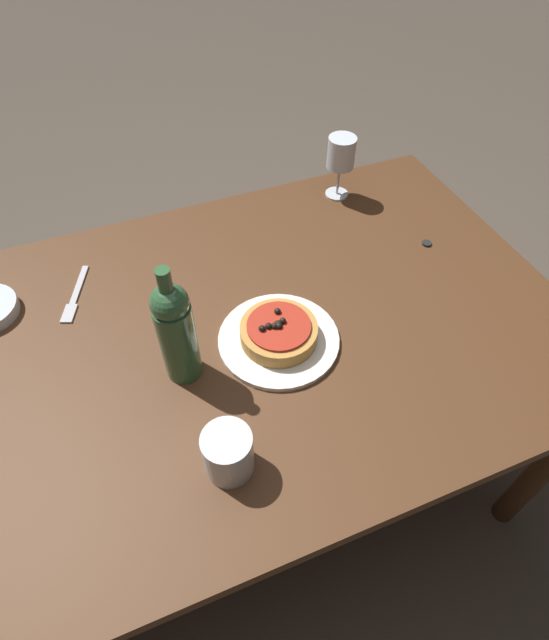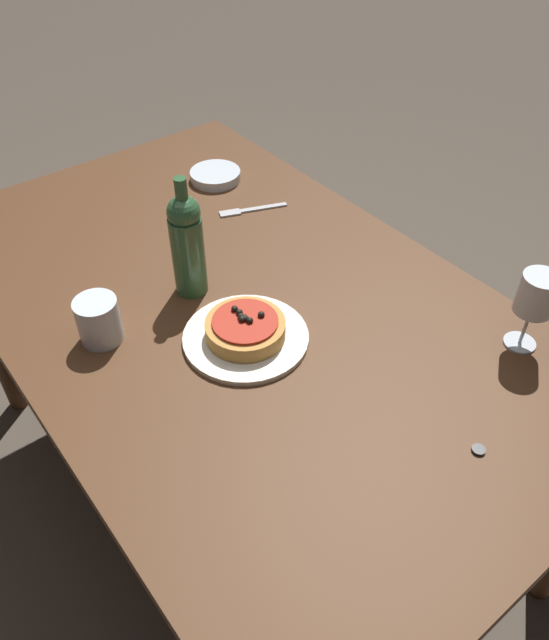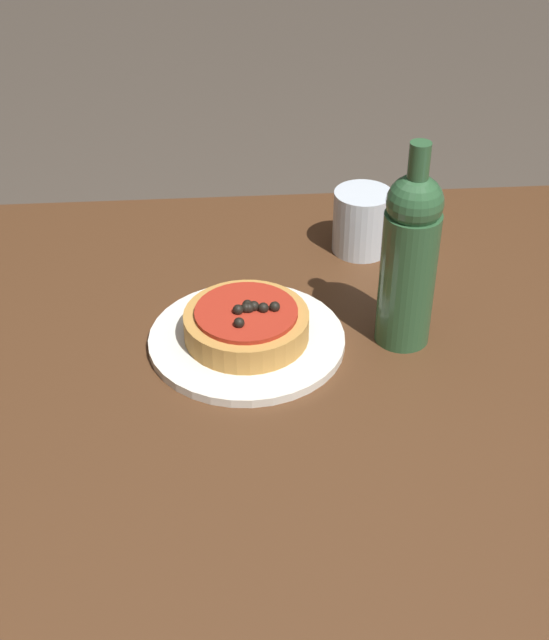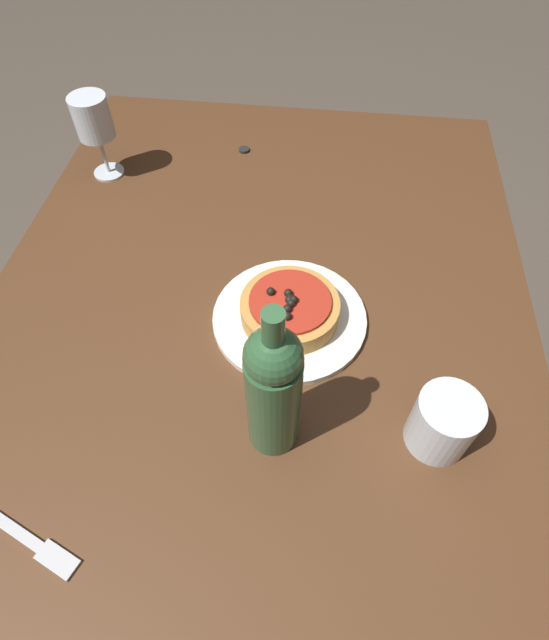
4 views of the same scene
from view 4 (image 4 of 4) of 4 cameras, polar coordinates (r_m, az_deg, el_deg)
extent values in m
plane|color=#4C4238|center=(1.45, -2.03, -21.10)|extent=(14.00, 14.00, 0.00)
cube|color=#4C2D19|center=(0.80, -3.47, -6.89)|extent=(1.56, 0.95, 0.03)
cylinder|color=#4C2D19|center=(1.57, 16.92, 7.91)|extent=(0.06, 0.06, 0.69)
cylinder|color=#4C2D19|center=(1.62, -13.52, 10.55)|extent=(0.06, 0.06, 0.69)
cylinder|color=white|center=(0.84, 1.72, 0.24)|extent=(0.26, 0.26, 0.01)
cylinder|color=#BC843D|center=(0.82, 1.76, 1.25)|extent=(0.16, 0.16, 0.04)
cylinder|color=#A82819|center=(0.80, 1.79, 2.18)|extent=(0.13, 0.13, 0.01)
sphere|color=black|center=(0.79, 1.90, 1.93)|extent=(0.01, 0.01, 0.01)
sphere|color=black|center=(0.80, 1.76, 2.50)|extent=(0.01, 0.01, 0.01)
sphere|color=black|center=(0.80, 1.71, 2.31)|extent=(0.01, 0.01, 0.01)
sphere|color=black|center=(0.78, 1.48, 1.29)|extent=(0.01, 0.01, 0.01)
sphere|color=black|center=(0.78, 1.46, 0.44)|extent=(0.01, 0.01, 0.01)
sphere|color=black|center=(0.81, 1.59, 3.10)|extent=(0.01, 0.01, 0.01)
sphere|color=black|center=(0.80, 2.19, 2.35)|extent=(0.01, 0.01, 0.01)
sphere|color=black|center=(0.81, -0.44, 3.28)|extent=(0.01, 0.01, 0.01)
cylinder|color=silver|center=(1.19, -18.36, 15.74)|extent=(0.06, 0.06, 0.00)
cylinder|color=silver|center=(1.16, -18.95, 17.50)|extent=(0.01, 0.01, 0.09)
cylinder|color=silver|center=(1.12, -20.14, 20.96)|extent=(0.07, 0.07, 0.08)
cylinder|color=#2D5633|center=(0.66, -0.12, -9.34)|extent=(0.07, 0.07, 0.19)
sphere|color=#2D5633|center=(0.56, -0.14, -4.13)|extent=(0.07, 0.07, 0.07)
cylinder|color=#2D5633|center=(0.52, -0.14, -1.32)|extent=(0.03, 0.03, 0.06)
cylinder|color=silver|center=(0.73, 18.70, -11.07)|extent=(0.09, 0.09, 0.10)
cube|color=#B7B7BC|center=(0.78, -28.46, -19.74)|extent=(0.06, 0.12, 0.00)
cube|color=#B7B7BC|center=(0.73, -23.55, -23.82)|extent=(0.04, 0.06, 0.00)
cylinder|color=black|center=(1.20, -3.50, 18.85)|extent=(0.02, 0.02, 0.01)
camera|label=1|loc=(0.65, 91.89, 22.05)|focal=28.00mm
camera|label=2|loc=(1.37, 48.89, 52.30)|focal=35.00mm
camera|label=3|loc=(1.12, -67.73, 29.31)|focal=50.00mm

